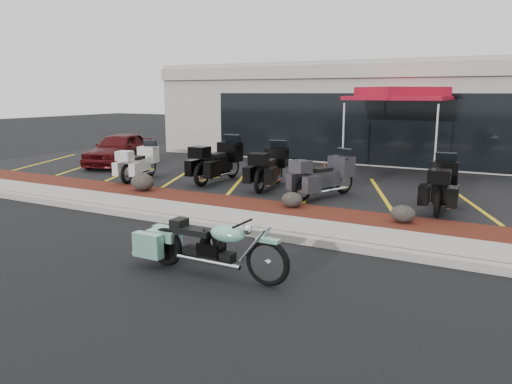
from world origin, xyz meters
The scene contains 18 objects.
ground centered at (0.00, 0.00, 0.00)m, with size 90.00×90.00×0.00m, color black.
curb centered at (0.00, 0.90, 0.07)m, with size 24.00×0.25×0.15m, color gray.
sidewalk centered at (0.00, 1.60, 0.07)m, with size 24.00×1.20×0.15m, color gray.
mulch_bed centered at (0.00, 2.80, 0.08)m, with size 24.00×1.20×0.16m, color #33130B.
upper_lot centered at (0.00, 8.20, 0.07)m, with size 26.00×9.60×0.15m, color black.
dealership_building centered at (0.00, 14.47, 2.01)m, with size 18.00×8.16×4.00m.
boulder_left centered at (-3.70, 2.83, 0.40)m, with size 0.68×0.56×0.48m, color black.
boulder_mid centered at (0.78, 2.95, 0.34)m, with size 0.51×0.42×0.36m, color black.
boulder_right centered at (3.40, 2.78, 0.34)m, with size 0.51×0.43×0.36m, color black.
hero_cruiser centered at (2.35, -1.35, 0.47)m, with size 2.70×0.68×0.95m, color #6EAB92, non-canonical shape.
touring_white centered at (-5.11, 4.84, 0.74)m, with size 2.02×0.77×1.18m, color silver, non-canonical shape.
touring_black_front centered at (-2.62, 5.85, 0.85)m, with size 2.39×0.91×1.39m, color black, non-canonical shape.
touring_black_mid centered at (-0.93, 5.66, 0.80)m, with size 2.24×0.86×1.30m, color black, non-canonical shape.
touring_grey centered at (1.32, 5.10, 0.77)m, with size 2.12×0.81×1.23m, color #313137, non-canonical shape.
touring_black_rear centered at (3.85, 5.14, 0.78)m, with size 2.17×0.83×1.26m, color black, non-canonical shape.
parked_car centered at (-7.76, 6.23, 0.76)m, with size 1.44×3.59×1.22m, color #44090B.
traffic_cone centered at (-0.07, 7.31, 0.38)m, with size 0.29×0.29×0.45m, color red.
popup_canopy centered at (1.74, 9.35, 2.74)m, with size 3.49×3.49×2.85m.
Camera 1 is at (5.54, -7.56, 2.83)m, focal length 35.00 mm.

